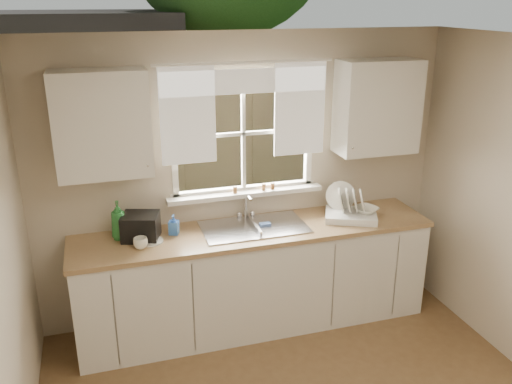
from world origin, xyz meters
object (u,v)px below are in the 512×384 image
object	(u,v)px
cup	(141,243)
black_appliance	(141,227)
dish_rack	(350,211)
soap_bottle_a	(118,220)

from	to	relation	value
cup	black_appliance	bearing A→B (deg)	96.62
dish_rack	soap_bottle_a	bearing A→B (deg)	175.37
dish_rack	black_appliance	distance (m)	1.80
cup	black_appliance	xyz separation A→B (m)	(0.02, 0.18, 0.06)
soap_bottle_a	cup	world-z (taller)	soap_bottle_a
black_appliance	cup	bearing A→B (deg)	-80.37
soap_bottle_a	dish_rack	bearing A→B (deg)	-0.48
dish_rack	cup	xyz separation A→B (m)	(-1.82, -0.07, -0.03)
soap_bottle_a	cup	size ratio (longest dim) A/B	2.85
cup	black_appliance	size ratio (longest dim) A/B	0.40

